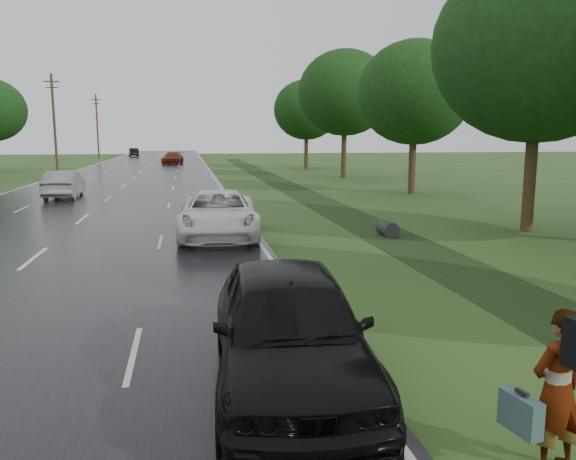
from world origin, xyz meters
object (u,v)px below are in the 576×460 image
(white_pickup, at_px, (219,214))
(dark_sedan, at_px, (289,328))
(silver_sedan, at_px, (64,184))
(pedestrian, at_px, (557,389))

(white_pickup, bearing_deg, dark_sedan, -85.25)
(silver_sedan, bearing_deg, dark_sedan, 106.40)
(pedestrian, distance_m, dark_sedan, 3.38)
(white_pickup, relative_size, silver_sedan, 1.23)
(white_pickup, xyz_separation_m, dark_sedan, (0.27, -12.25, 0.07))
(pedestrian, xyz_separation_m, silver_sedan, (-10.68, 29.03, -0.10))
(pedestrian, relative_size, dark_sedan, 0.35)
(pedestrian, relative_size, silver_sedan, 0.38)
(white_pickup, bearing_deg, pedestrian, -76.11)
(dark_sedan, bearing_deg, white_pickup, 94.92)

